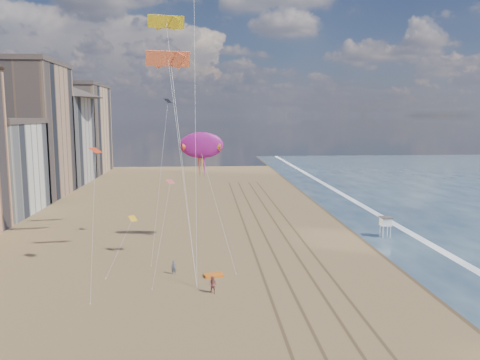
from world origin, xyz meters
The scene contains 11 objects.
ground centered at (0.00, 0.00, 0.00)m, with size 260.00×260.00×0.00m, color brown.
wet_sand centered at (19.00, 40.00, 0.00)m, with size 260.00×260.00×0.00m, color #42301E.
foam centered at (23.20, 40.00, 0.00)m, with size 260.00×260.00×0.00m, color white.
tracks centered at (2.55, 30.00, 0.01)m, with size 7.68×120.00×0.01m.
buildings centered at (-45.73, 65.59, 13.55)m, with size 34.72×131.35×29.00m.
lifeguard_stand centered at (18.52, 32.78, 2.28)m, with size 1.64×1.64×2.96m.
grounded_kite centered at (-6.57, 17.91, 0.12)m, with size 2.06×1.31×0.23m, color orange.
show_kite centered at (-7.84, 31.45, 13.46)m, with size 5.13×7.17×18.46m.
kite_flyer_a centered at (-10.95, 18.93, 0.79)m, with size 0.57×0.38×1.57m, color #525A69.
kite_flyer_b centered at (-6.73, 12.95, 0.88)m, with size 0.85×0.66×1.75m, color #96544C.
small_kites centered at (-15.55, 25.09, 11.86)m, with size 9.28×12.19×15.35m.
Camera 1 is at (-7.36, -31.38, 17.44)m, focal length 35.00 mm.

